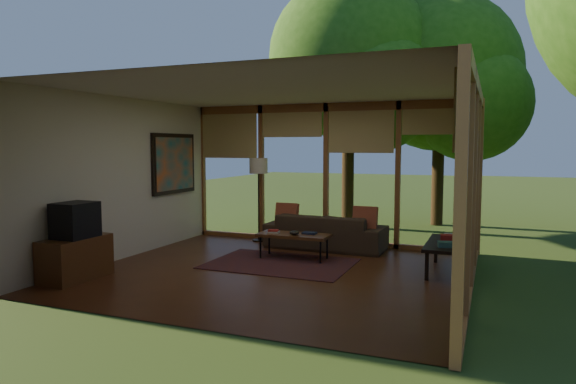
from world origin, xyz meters
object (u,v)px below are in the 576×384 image
at_px(media_cabinet, 76,258).
at_px(floor_lamp, 259,171).
at_px(television, 75,220).
at_px(coffee_table, 294,236).
at_px(sofa, 326,231).
at_px(side_console, 448,245).

distance_m(media_cabinet, floor_lamp, 3.97).
bearing_deg(media_cabinet, television, 0.00).
xyz_separation_m(television, coffee_table, (2.38, 2.38, -0.46)).
distance_m(media_cabinet, television, 0.55).
bearing_deg(sofa, side_console, 156.73).
distance_m(sofa, television, 4.33).
bearing_deg(media_cabinet, coffee_table, 44.71).
bearing_deg(coffee_table, sofa, 77.82).
bearing_deg(coffee_table, side_console, 0.37).
relative_size(sofa, coffee_table, 1.82).
distance_m(sofa, side_console, 2.47).
height_order(floor_lamp, coffee_table, floor_lamp).
relative_size(media_cabinet, coffee_table, 0.83).
xyz_separation_m(coffee_table, side_console, (2.47, 0.02, 0.02)).
distance_m(sofa, coffee_table, 1.07).
bearing_deg(media_cabinet, side_console, 26.16).
xyz_separation_m(media_cabinet, television, (0.02, 0.00, 0.55)).
bearing_deg(coffee_table, media_cabinet, -135.29).
height_order(media_cabinet, coffee_table, media_cabinet).
height_order(media_cabinet, floor_lamp, floor_lamp).
xyz_separation_m(sofa, floor_lamp, (-1.46, 0.21, 1.09)).
bearing_deg(floor_lamp, television, -107.50).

